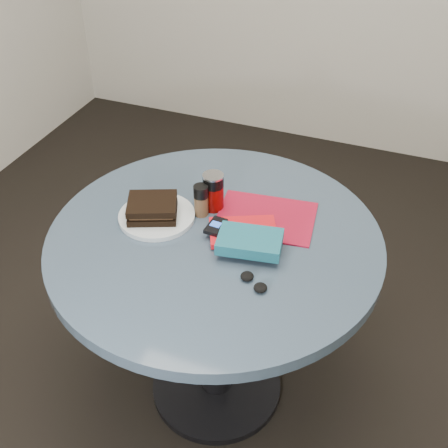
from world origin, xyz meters
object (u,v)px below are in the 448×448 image
(red_book, at_px, (243,232))
(headphones, at_px, (254,282))
(magazine, at_px, (266,217))
(mp3_player, at_px, (216,226))
(table, at_px, (215,275))
(plate, at_px, (157,216))
(pepper_grinder, at_px, (201,200))
(sandwich, at_px, (152,208))
(soda_can, at_px, (213,191))
(novel, at_px, (250,242))

(red_book, xyz_separation_m, headphones, (0.10, -0.19, -0.00))
(red_book, distance_m, headphones, 0.21)
(magazine, distance_m, mp3_player, 0.17)
(table, bearing_deg, plate, 176.38)
(pepper_grinder, bearing_deg, plate, -150.45)
(sandwich, bearing_deg, table, -1.58)
(pepper_grinder, relative_size, mp3_player, 1.29)
(table, height_order, mp3_player, mp3_player)
(table, xyz_separation_m, soda_can, (-0.05, 0.13, 0.23))
(soda_can, height_order, headphones, soda_can)
(magazine, bearing_deg, novel, -95.09)
(pepper_grinder, bearing_deg, mp3_player, -43.41)
(table, distance_m, magazine, 0.24)
(table, height_order, plate, plate)
(headphones, bearing_deg, table, 138.13)
(soda_can, xyz_separation_m, novel, (0.18, -0.16, -0.02))
(magazine, relative_size, novel, 1.65)
(soda_can, xyz_separation_m, headphones, (0.23, -0.28, -0.05))
(novel, relative_size, mp3_player, 2.22)
(red_book, xyz_separation_m, novel, (0.04, -0.07, 0.03))
(plate, relative_size, soda_can, 1.91)
(sandwich, relative_size, headphones, 1.88)
(table, relative_size, pepper_grinder, 9.56)
(red_book, bearing_deg, novel, -81.53)
(plate, xyz_separation_m, novel, (0.32, -0.05, 0.03))
(sandwich, xyz_separation_m, mp3_player, (0.21, 0.00, -0.01))
(table, relative_size, soda_can, 8.12)
(pepper_grinder, relative_size, magazine, 0.35)
(novel, bearing_deg, table, 154.29)
(magazine, relative_size, mp3_player, 3.65)
(red_book, relative_size, mp3_player, 2.43)
(red_book, bearing_deg, mp3_player, 171.28)
(sandwich, xyz_separation_m, pepper_grinder, (0.13, 0.08, 0.01))
(sandwich, height_order, pepper_grinder, pepper_grinder)
(sandwich, xyz_separation_m, soda_can, (0.15, 0.12, 0.02))
(sandwich, relative_size, mp3_player, 2.25)
(plate, height_order, soda_can, soda_can)
(pepper_grinder, relative_size, novel, 0.58)
(table, relative_size, mp3_player, 12.30)
(plate, relative_size, headphones, 2.41)
(pepper_grinder, distance_m, red_book, 0.17)
(sandwich, bearing_deg, red_book, 4.86)
(soda_can, bearing_deg, plate, -141.53)
(soda_can, bearing_deg, magazine, 2.52)
(soda_can, distance_m, headphones, 0.37)
(magazine, bearing_deg, sandwich, -165.13)
(pepper_grinder, height_order, mp3_player, pepper_grinder)
(plate, height_order, headphones, headphones)
(sandwich, bearing_deg, headphones, -23.15)
(sandwich, height_order, red_book, sandwich)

